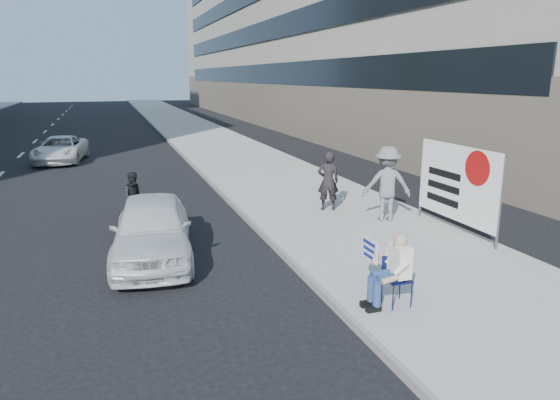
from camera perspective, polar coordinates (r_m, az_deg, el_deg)
name	(u,v)px	position (r m, az deg, el deg)	size (l,w,h in m)	color
ground	(233,285)	(10.05, -5.43, -9.61)	(160.00, 160.00, 0.00)	black
near_sidewalk	(218,145)	(29.87, -7.14, 6.28)	(5.00, 120.00, 0.15)	#A6A39B
near_building	(335,4)	(45.61, 6.32, 21.42)	(14.00, 70.00, 20.00)	#A19A8B
seated_protester	(391,266)	(8.77, 12.62, -7.35)	(0.83, 1.11, 1.31)	#11174E
jogger	(387,184)	(13.85, 12.12, 1.82)	(1.32, 0.76, 2.04)	slate
pedestrian_woman	(328,181)	(14.72, 5.52, 2.18)	(0.64, 0.42, 1.74)	black
protest_banner	(457,183)	(13.29, 19.59, 1.83)	(0.08, 3.06, 2.20)	#4C4C4C
white_sedan_near	(152,228)	(11.49, -14.41, -3.17)	(1.69, 4.19, 1.43)	white
white_sedan_far	(61,149)	(26.27, -23.78, 5.33)	(2.02, 4.37, 1.22)	white
motorcycle	(135,199)	(14.62, -16.23, 0.06)	(0.75, 2.05, 1.42)	black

